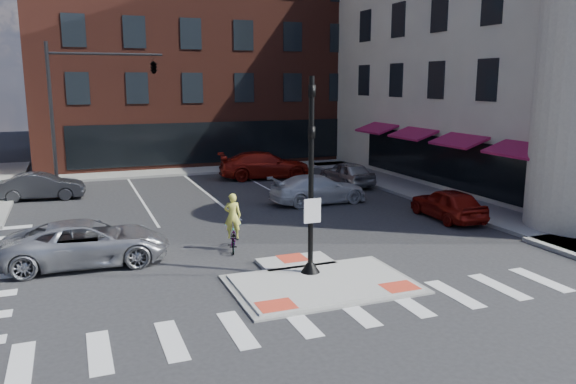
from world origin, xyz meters
name	(u,v)px	position (x,y,z in m)	size (l,w,h in m)	color
ground	(315,280)	(0.00, 0.00, 0.00)	(120.00, 120.00, 0.00)	#28282B
refuge_island	(319,281)	(0.00, -0.26, 0.05)	(5.40, 4.65, 0.13)	gray
sidewalk_e	(423,193)	(10.80, 10.00, 0.07)	(3.00, 24.00, 0.15)	gray
sidewalk_n	(224,169)	(3.00, 22.00, 0.07)	(26.00, 3.00, 0.15)	gray
building_n	(191,58)	(3.00, 31.99, 7.80)	(24.40, 18.40, 15.50)	#55241A
building_e	(566,46)	(21.54, 11.50, 8.04)	(21.90, 23.90, 17.70)	beige
building_far_left	(92,90)	(-4.00, 52.00, 5.00)	(10.00, 12.00, 10.00)	slate
building_far_right	(203,81)	(9.00, 54.00, 6.00)	(12.00, 12.00, 12.00)	brown
signal_pole	(311,202)	(0.00, 0.40, 2.36)	(0.60, 0.60, 5.98)	black
mast_arm_signal	(127,76)	(-3.47, 18.00, 6.21)	(6.10, 2.24, 8.00)	black
silver_suv	(88,243)	(-6.37, 4.13, 0.73)	(2.42, 5.24, 1.46)	#ADAFB5
red_sedan	(448,204)	(8.50, 4.90, 0.69)	(1.64, 4.08, 1.39)	maroon
white_pickup	(318,189)	(4.61, 9.98, 0.70)	(1.97, 4.86, 1.41)	silver
bg_car_dark	(42,186)	(-8.20, 15.94, 0.68)	(1.44, 4.12, 1.36)	#27272C
bg_car_silver	(347,173)	(8.13, 13.77, 0.71)	(1.68, 4.18, 1.42)	#9D9FA3
bg_car_red	(265,165)	(4.51, 17.80, 0.83)	(2.32, 5.70, 1.65)	maroon
cyclist	(233,231)	(-1.50, 3.87, 0.70)	(0.99, 1.71, 2.08)	#3F3F44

